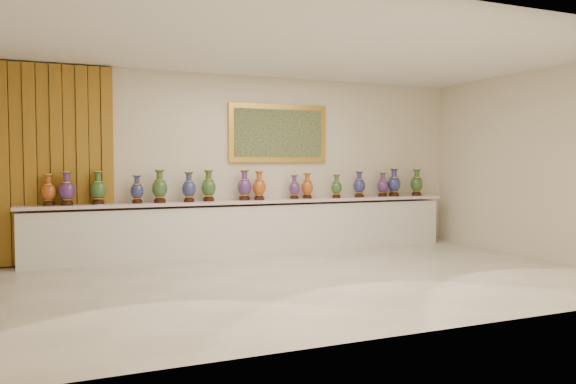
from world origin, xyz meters
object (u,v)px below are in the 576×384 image
at_px(counter, 253,227).
at_px(vase_1, 67,190).
at_px(vase_2, 98,189).
at_px(vase_0, 49,191).

bearing_deg(counter, vase_1, -178.94).
bearing_deg(vase_2, counter, 0.27).
height_order(counter, vase_2, vase_2).
bearing_deg(vase_1, counter, 1.06).
bearing_deg(vase_1, vase_2, 5.50).
relative_size(counter, vase_1, 14.67).
height_order(vase_1, vase_2, vase_2).
distance_m(vase_0, vase_1, 0.25).
bearing_deg(vase_0, vase_2, -0.97).
relative_size(counter, vase_2, 14.53).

